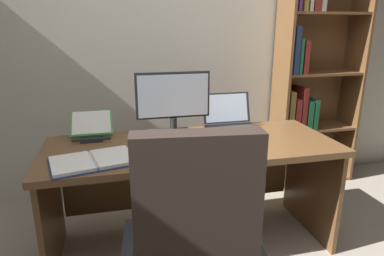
% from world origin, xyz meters
% --- Properties ---
extents(wall_back, '(5.38, 0.12, 2.61)m').
position_xyz_m(wall_back, '(0.00, 1.93, 1.30)').
color(wall_back, beige).
rests_on(wall_back, ground).
extents(desk, '(1.82, 0.72, 0.73)m').
position_xyz_m(desk, '(-0.11, 1.00, 0.54)').
color(desk, brown).
rests_on(desk, ground).
extents(bookshelf, '(0.76, 0.31, 2.07)m').
position_xyz_m(bookshelf, '(1.17, 1.70, 1.03)').
color(bookshelf, brown).
rests_on(bookshelf, ground).
extents(monitor, '(0.50, 0.16, 0.42)m').
position_xyz_m(monitor, '(-0.18, 1.16, 0.95)').
color(monitor, '#232326').
rests_on(monitor, desk).
extents(laptop, '(0.35, 0.31, 0.24)m').
position_xyz_m(laptop, '(0.23, 1.16, 0.79)').
color(laptop, '#232326').
rests_on(laptop, desk).
extents(keyboard, '(0.42, 0.15, 0.02)m').
position_xyz_m(keyboard, '(-0.18, 0.79, 0.75)').
color(keyboard, '#232326').
rests_on(keyboard, desk).
extents(computer_mouse, '(0.06, 0.10, 0.04)m').
position_xyz_m(computer_mouse, '(0.12, 0.79, 0.75)').
color(computer_mouse, '#232326').
rests_on(computer_mouse, desk).
extents(reading_stand_with_book, '(0.27, 0.25, 0.15)m').
position_xyz_m(reading_stand_with_book, '(-0.72, 1.21, 0.81)').
color(reading_stand_with_book, '#232326').
rests_on(reading_stand_with_book, desk).
extents(open_binder, '(0.50, 0.38, 0.02)m').
position_xyz_m(open_binder, '(-0.70, 0.74, 0.75)').
color(open_binder, navy).
rests_on(open_binder, desk).
extents(notepad, '(0.16, 0.22, 0.01)m').
position_xyz_m(notepad, '(-0.40, 0.93, 0.74)').
color(notepad, white).
rests_on(notepad, desk).
extents(pen, '(0.14, 0.05, 0.01)m').
position_xyz_m(pen, '(-0.38, 0.93, 0.75)').
color(pen, black).
rests_on(pen, notepad).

